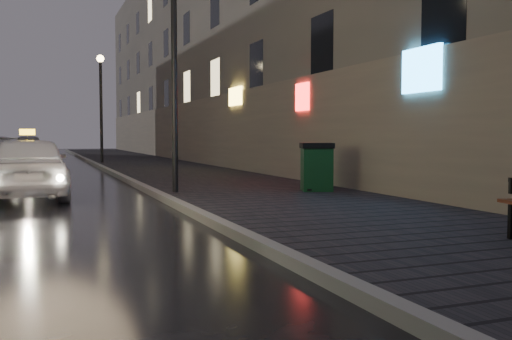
% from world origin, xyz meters
% --- Properties ---
extents(ground, '(120.00, 120.00, 0.00)m').
position_xyz_m(ground, '(0.00, 0.00, 0.00)').
color(ground, black).
rests_on(ground, ground).
extents(sidewalk, '(4.60, 58.00, 0.15)m').
position_xyz_m(sidewalk, '(3.90, 21.00, 0.07)').
color(sidewalk, black).
rests_on(sidewalk, ground).
extents(curb, '(0.20, 58.00, 0.15)m').
position_xyz_m(curb, '(1.50, 21.00, 0.07)').
color(curb, slate).
rests_on(curb, ground).
extents(building_near, '(1.80, 50.00, 13.00)m').
position_xyz_m(building_near, '(7.10, 25.00, 6.50)').
color(building_near, '#605B54').
rests_on(building_near, ground).
extents(lamp_near, '(0.36, 0.36, 5.28)m').
position_xyz_m(lamp_near, '(1.85, 6.00, 3.49)').
color(lamp_near, black).
rests_on(lamp_near, sidewalk).
extents(lamp_far, '(0.36, 0.36, 5.28)m').
position_xyz_m(lamp_far, '(1.85, 22.00, 3.49)').
color(lamp_far, black).
rests_on(lamp_far, sidewalk).
extents(trash_bin, '(0.96, 0.96, 1.15)m').
position_xyz_m(trash_bin, '(5.10, 5.12, 0.73)').
color(trash_bin, '#0E3316').
rests_on(trash_bin, sidewalk).
extents(taxi_near, '(1.82, 4.39, 1.49)m').
position_xyz_m(taxi_near, '(-1.36, 7.22, 0.74)').
color(taxi_near, white).
rests_on(taxi_near, ground).
extents(car_far, '(2.26, 4.69, 1.54)m').
position_xyz_m(car_far, '(-1.73, 35.66, 0.77)').
color(car_far, gray).
rests_on(car_far, ground).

